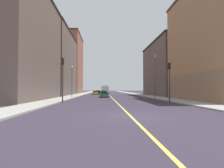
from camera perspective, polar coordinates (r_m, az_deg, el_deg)
The scene contains 19 objects.
ground_plane at distance 13.00m, azimuth 5.61°, elevation -9.72°, with size 400.00×400.00×0.00m, color #312939.
sidewalk_left at distance 62.78m, azimuth 7.58°, elevation -3.14°, with size 3.46×168.00×0.15m, color #9E9B93.
sidewalk_right at distance 62.21m, azimuth -9.75°, elevation -3.15°, with size 3.46×168.00×0.15m, color #9E9B93.
lane_center_stripe at distance 61.79m, azimuth -1.04°, elevation -3.24°, with size 0.16×154.00×0.01m, color #E5D14C.
building_left_near at distance 33.71m, azimuth 29.55°, elevation 10.67°, with size 9.71×17.82×17.71m.
building_left_mid at distance 51.99m, azimuth 17.20°, elevation 4.36°, with size 9.71×22.07×14.24m.
building_right_corner at distance 34.44m, azimuth -27.13°, elevation 10.65°, with size 9.71×20.36×18.03m.
building_right_midblock at distance 56.06m, azimuth -17.28°, elevation 6.00°, with size 9.71×23.89×18.25m.
building_right_distant at distance 78.61m, azimuth -13.06°, elevation 5.90°, with size 9.71×19.69×23.92m.
traffic_light_left_near at distance 26.76m, azimuth 17.18°, elevation 2.22°, with size 0.40×0.32×5.46m.
traffic_light_right_near at distance 25.76m, azimuth -14.93°, elevation 3.04°, with size 0.40×0.32×6.00m.
street_lamp_left_near at distance 37.05m, azimuth 13.14°, elevation 3.49°, with size 0.36×0.36×8.27m.
street_lamp_right_near at distance 39.14m, azimuth -12.19°, elevation 1.80°, with size 0.36×0.36×6.44m.
car_green at distance 41.22m, azimuth -2.41°, elevation -3.26°, with size 2.00×4.35×1.23m.
car_black at distance 73.24m, azimuth -4.34°, elevation -2.46°, with size 1.89×4.25×1.33m.
car_red at distance 78.94m, azimuth -2.23°, elevation -2.39°, with size 1.85×4.34×1.37m.
car_teal at distance 56.74m, azimuth -2.61°, elevation -2.72°, with size 1.97×4.11×1.37m.
car_yellow at distance 61.84m, azimuth -5.13°, elevation -2.65°, with size 1.92×4.12×1.32m.
box_truck at distance 64.61m, azimuth -2.19°, elevation -1.78°, with size 2.49×7.11×2.94m.
Camera 1 is at (-1.87, -12.73, 1.85)m, focal length 29.74 mm.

